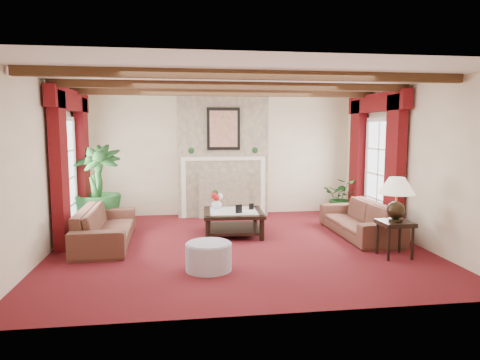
{
  "coord_description": "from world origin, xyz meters",
  "views": [
    {
      "loc": [
        -0.93,
        -6.97,
        1.94
      ],
      "look_at": [
        0.1,
        0.4,
        1.06
      ],
      "focal_mm": 32.0,
      "sensor_mm": 36.0,
      "label": 1
    }
  ],
  "objects": [
    {
      "name": "floor",
      "position": [
        0.0,
        0.0,
        0.0
      ],
      "size": [
        6.0,
        6.0,
        0.0
      ],
      "primitive_type": "plane",
      "color": "#4D0D12",
      "rests_on": "ground"
    },
    {
      "name": "ceiling",
      "position": [
        0.0,
        0.0,
        2.7
      ],
      "size": [
        6.0,
        6.0,
        0.0
      ],
      "primitive_type": "plane",
      "rotation": [
        3.14,
        0.0,
        0.0
      ],
      "color": "white",
      "rests_on": "floor"
    },
    {
      "name": "back_wall",
      "position": [
        0.0,
        2.75,
        1.35
      ],
      "size": [
        6.0,
        0.02,
        2.7
      ],
      "primitive_type": "cube",
      "color": "beige",
      "rests_on": "ground"
    },
    {
      "name": "left_wall",
      "position": [
        -3.0,
        0.0,
        1.35
      ],
      "size": [
        0.02,
        5.5,
        2.7
      ],
      "primitive_type": "cube",
      "color": "beige",
      "rests_on": "ground"
    },
    {
      "name": "right_wall",
      "position": [
        3.0,
        0.0,
        1.35
      ],
      "size": [
        0.02,
        5.5,
        2.7
      ],
      "primitive_type": "cube",
      "color": "beige",
      "rests_on": "ground"
    },
    {
      "name": "ceiling_beams",
      "position": [
        0.0,
        0.0,
        2.64
      ],
      "size": [
        6.0,
        3.0,
        0.12
      ],
      "primitive_type": null,
      "color": "#321C10",
      "rests_on": "ceiling"
    },
    {
      "name": "fireplace",
      "position": [
        0.0,
        2.55,
        2.7
      ],
      "size": [
        2.0,
        0.52,
        2.7
      ],
      "primitive_type": null,
      "color": "tan",
      "rests_on": "ground"
    },
    {
      "name": "french_door_left",
      "position": [
        -2.97,
        1.0,
        2.13
      ],
      "size": [
        0.1,
        1.1,
        2.16
      ],
      "primitive_type": null,
      "color": "white",
      "rests_on": "ground"
    },
    {
      "name": "french_door_right",
      "position": [
        2.97,
        1.0,
        2.13
      ],
      "size": [
        0.1,
        1.1,
        2.16
      ],
      "primitive_type": null,
      "color": "white",
      "rests_on": "ground"
    },
    {
      "name": "curtains_left",
      "position": [
        -2.86,
        1.0,
        2.55
      ],
      "size": [
        0.2,
        2.4,
        2.55
      ],
      "primitive_type": null,
      "color": "#4E0A0B",
      "rests_on": "ground"
    },
    {
      "name": "curtains_right",
      "position": [
        2.86,
        1.0,
        2.55
      ],
      "size": [
        0.2,
        2.4,
        2.55
      ],
      "primitive_type": null,
      "color": "#4E0A0B",
      "rests_on": "ground"
    },
    {
      "name": "sofa_left",
      "position": [
        -2.21,
        0.39,
        0.42
      ],
      "size": [
        2.16,
        0.74,
        0.83
      ],
      "primitive_type": "imported",
      "rotation": [
        0.0,
        0.0,
        1.6
      ],
      "color": "#330E13",
      "rests_on": "ground"
    },
    {
      "name": "sofa_right",
      "position": [
        2.3,
        0.34,
        0.41
      ],
      "size": [
        2.09,
        0.63,
        0.82
      ],
      "primitive_type": "imported",
      "rotation": [
        0.0,
        0.0,
        -1.57
      ],
      "color": "#330E13",
      "rests_on": "ground"
    },
    {
      "name": "potted_palm",
      "position": [
        -2.56,
        1.61,
        0.46
      ],
      "size": [
        0.99,
        1.68,
        0.92
      ],
      "primitive_type": "imported",
      "rotation": [
        0.0,
        0.0,
        0.02
      ],
      "color": "black",
      "rests_on": "ground"
    },
    {
      "name": "small_plant",
      "position": [
        2.62,
        2.04,
        0.34
      ],
      "size": [
        1.52,
        1.53,
        0.68
      ],
      "primitive_type": "imported",
      "rotation": [
        0.0,
        0.0,
        -0.5
      ],
      "color": "black",
      "rests_on": "ground"
    },
    {
      "name": "coffee_table",
      "position": [
        0.01,
        0.72,
        0.22
      ],
      "size": [
        1.14,
        1.14,
        0.44
      ],
      "primitive_type": null,
      "rotation": [
        0.0,
        0.0,
        -0.05
      ],
      "color": "black",
      "rests_on": "ground"
    },
    {
      "name": "side_table",
      "position": [
        2.29,
        -0.99,
        0.28
      ],
      "size": [
        0.48,
        0.48,
        0.55
      ],
      "primitive_type": null,
      "rotation": [
        0.0,
        0.0,
        0.03
      ],
      "color": "black",
      "rests_on": "ground"
    },
    {
      "name": "ottoman",
      "position": [
        -0.57,
        -1.22,
        0.19
      ],
      "size": [
        0.64,
        0.64,
        0.37
      ],
      "primitive_type": "cylinder",
      "color": "gray",
      "rests_on": "ground"
    },
    {
      "name": "table_lamp",
      "position": [
        2.29,
        -0.99,
        0.9
      ],
      "size": [
        0.54,
        0.54,
        0.69
      ],
      "primitive_type": null,
      "color": "black",
      "rests_on": "side_table"
    },
    {
      "name": "flower_vase",
      "position": [
        -0.27,
        1.02,
        0.54
      ],
      "size": [
        0.24,
        0.25,
        0.2
      ],
      "primitive_type": "imported",
      "rotation": [
        0.0,
        0.0,
        -0.11
      ],
      "color": "silver",
      "rests_on": "coffee_table"
    },
    {
      "name": "book",
      "position": [
        0.2,
        0.52,
        0.58
      ],
      "size": [
        0.22,
        0.21,
        0.27
      ],
      "primitive_type": "imported",
      "rotation": [
        0.0,
        0.0,
        0.68
      ],
      "color": "black",
      "rests_on": "coffee_table"
    },
    {
      "name": "photo_frame_a",
      "position": [
        0.08,
        0.47,
        0.52
      ],
      "size": [
        0.12,
        0.05,
        0.16
      ],
      "primitive_type": null,
      "rotation": [
        0.0,
        0.0,
        0.27
      ],
      "color": "black",
      "rests_on": "coffee_table"
    },
    {
      "name": "photo_frame_b",
      "position": [
        0.36,
        0.79,
        0.5
      ],
      "size": [
        0.1,
        0.05,
        0.12
      ],
      "primitive_type": null,
      "rotation": [
        0.0,
        0.0,
        0.36
      ],
      "color": "black",
      "rests_on": "coffee_table"
    }
  ]
}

